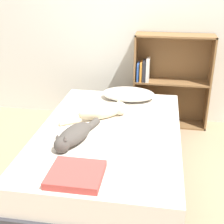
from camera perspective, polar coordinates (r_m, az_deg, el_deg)
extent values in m
plane|color=#997F60|center=(2.90, -0.46, -11.37)|extent=(8.00, 8.00, 0.00)
cube|color=silver|center=(3.69, 3.11, 17.37)|extent=(8.00, 0.06, 2.50)
cube|color=#333338|center=(2.83, -0.47, -9.38)|extent=(1.22, 1.87, 0.24)
cube|color=beige|center=(2.71, -0.48, -5.28)|extent=(1.19, 1.81, 0.22)
ellipsoid|color=beige|center=(3.28, 3.02, 3.30)|extent=(0.55, 0.36, 0.11)
ellipsoid|color=beige|center=(2.82, -1.96, 0.23)|extent=(0.44, 0.35, 0.15)
sphere|color=beige|center=(2.89, 1.47, 0.69)|extent=(0.12, 0.12, 0.12)
cone|color=beige|center=(2.89, 1.20, 2.14)|extent=(0.04, 0.04, 0.03)
cone|color=beige|center=(2.84, 1.77, 1.67)|extent=(0.04, 0.04, 0.03)
cylinder|color=beige|center=(2.76, -7.66, -1.76)|extent=(0.19, 0.15, 0.05)
ellipsoid|color=#47423D|center=(2.45, -6.90, -4.13)|extent=(0.28, 0.43, 0.13)
sphere|color=#47423D|center=(2.34, -9.18, -5.98)|extent=(0.12, 0.12, 0.12)
cone|color=#47423D|center=(2.29, -8.61, -4.75)|extent=(0.04, 0.04, 0.03)
cone|color=#47423D|center=(2.32, -9.96, -4.38)|extent=(0.04, 0.04, 0.03)
cylinder|color=#47423D|center=(2.67, -3.70, -2.35)|extent=(0.11, 0.19, 0.06)
cube|color=brown|center=(3.67, 4.24, 5.89)|extent=(0.02, 0.26, 1.07)
cube|color=brown|center=(3.70, 17.36, 4.98)|extent=(0.02, 0.26, 1.07)
cube|color=brown|center=(3.86, 10.23, -1.95)|extent=(0.86, 0.26, 0.02)
cube|color=brown|center=(3.53, 11.51, 13.58)|extent=(0.86, 0.26, 0.02)
cube|color=brown|center=(3.66, 10.83, 5.47)|extent=(0.82, 0.26, 0.02)
cube|color=brown|center=(3.78, 10.81, 6.04)|extent=(0.86, 0.02, 1.07)
cube|color=#2D519E|center=(3.60, 4.80, 7.34)|extent=(0.02, 0.16, 0.20)
cube|color=orange|center=(3.60, 5.35, 7.41)|extent=(0.02, 0.16, 0.22)
cube|color=#232328|center=(3.59, 5.91, 7.53)|extent=(0.03, 0.16, 0.24)
cube|color=beige|center=(3.58, 6.56, 7.69)|extent=(0.04, 0.16, 0.26)
cube|color=#B2423D|center=(2.07, -6.61, -11.28)|extent=(0.35, 0.32, 0.05)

